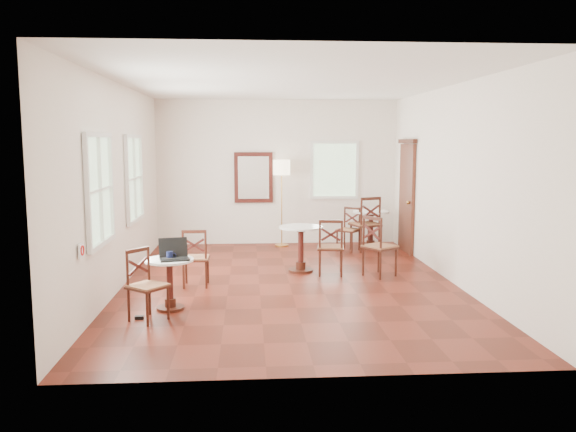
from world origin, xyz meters
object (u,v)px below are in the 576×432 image
Objects in this scene: chair_mid_a at (331,247)px; chair_back_b at (349,229)px; chair_near_a at (196,258)px; cafe_table_back at (371,225)px; chair_back_a at (366,224)px; chair_mid_b at (379,246)px; water_glass at (168,252)px; floor_lamp at (282,173)px; power_adapter at (139,317)px; mouse at (175,255)px; laptop at (174,254)px; navy_mug at (170,255)px; cafe_table_mid at (301,244)px; chair_near_b at (147,285)px; cafe_table_near at (170,278)px.

chair_mid_a is 1.07× the size of chair_back_b.
cafe_table_back is at bearing -138.50° from chair_near_a.
chair_back_a is 0.35m from chair_back_b.
chair_mid_b is 1.14× the size of chair_back_b.
chair_mid_a is 9.20× the size of water_glass.
floor_lamp is 5.39m from power_adapter.
mouse is at bearing -131.49° from cafe_table_back.
navy_mug is (-0.05, -0.01, -0.01)m from laptop.
power_adapter is at bearing 85.72° from chair_mid_b.
water_glass is at bearing -112.56° from floor_lamp.
mouse is at bearing 81.41° from chair_mid_b.
cafe_table_mid is at bearing -129.25° from cafe_table_back.
chair_mid_b is 2.33× the size of laptop.
navy_mug is (-3.07, -1.63, 0.22)m from chair_mid_b.
chair_back_b is 1.78m from floor_lamp.
cafe_table_mid is at bearing 43.89° from water_glass.
cafe_table_near is at bearing 12.15° from chair_near_b.
cafe_table_back is 2.09m from floor_lamp.
chair_back_a is 2.57× the size of laptop.
chair_back_b reaches higher than cafe_table_mid.
chair_mid_b reaches higher than power_adapter.
chair_back_b is 6.81× the size of navy_mug.
cafe_table_near is 6.09× the size of mouse.
chair_back_a is at bearing 29.14° from chair_back_b.
chair_back_a is 10.82× the size of water_glass.
water_glass is at bearing -93.89° from chair_back_b.
chair_mid_a is (2.55, 2.20, 0.02)m from chair_near_b.
chair_mid_b is at bearing 27.93° from navy_mug.
cafe_table_back reaches higher than cafe_table_near.
mouse is (-2.28, -1.64, 0.22)m from chair_mid_a.
laptop reaches higher than power_adapter.
navy_mug is (0.01, -0.01, 0.30)m from cafe_table_near.
laptop is (-1.64, -4.38, -0.78)m from floor_lamp.
chair_back_a reaches higher than chair_mid_b.
laptop is at bearing 45.77° from power_adapter.
chair_near_a reaches higher than mouse.
chair_back_b is 0.48× the size of floor_lamp.
chair_back_b is at bearing -25.43° from chair_back_a.
floor_lamp is (1.47, 3.21, 1.07)m from chair_near_a.
chair_mid_b is 3.45m from water_glass.
power_adapter is at bearing -122.23° from mouse.
cafe_table_near is 4.83m from chair_back_b.
water_glass is 0.96× the size of power_adapter.
chair_back_a reaches higher than laptop.
chair_near_b is at bearing -129.86° from cafe_table_back.
cafe_table_near is 0.67× the size of chair_mid_b.
floor_lamp reaches higher than cafe_table_mid.
chair_mid_b reaches higher than navy_mug.
chair_near_a reaches higher than cafe_table_back.
navy_mug is (0.23, 0.42, 0.28)m from chair_near_b.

